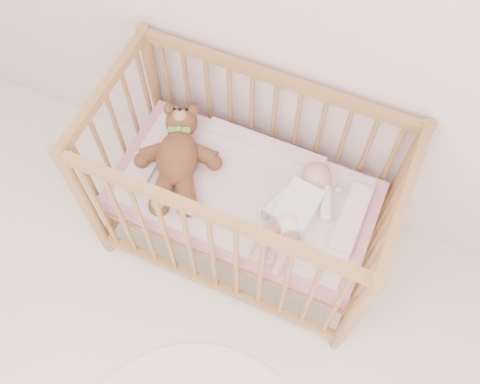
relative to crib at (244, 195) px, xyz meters
The scene contains 5 objects.
crib is the anchor object (origin of this frame).
mattress 0.01m from the crib, ahead, with size 1.22×0.62×0.13m, color pink.
blanket 0.06m from the crib, ahead, with size 1.10×0.58×0.06m, color pink, non-canonical shape.
baby 0.30m from the crib, ahead, with size 0.29×0.60×0.14m, color white, non-canonical shape.
teddy_bear 0.36m from the crib, behind, with size 0.43×0.60×0.17m, color brown, non-canonical shape.
Camera 1 is at (0.60, 0.51, 2.74)m, focal length 40.00 mm.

